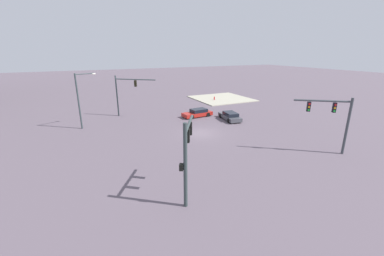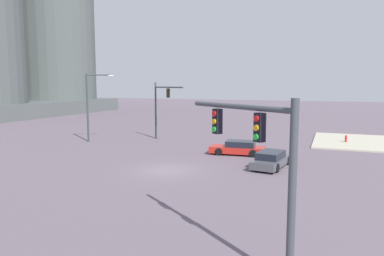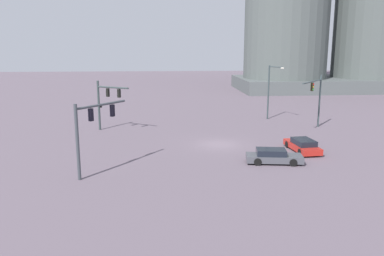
{
  "view_description": "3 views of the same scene",
  "coord_description": "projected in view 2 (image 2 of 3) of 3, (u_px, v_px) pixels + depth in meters",
  "views": [
    {
      "loc": [
        -26.0,
        13.93,
        9.94
      ],
      "look_at": [
        -2.76,
        2.68,
        1.82
      ],
      "focal_mm": 23.19,
      "sensor_mm": 36.0,
      "label": 1
    },
    {
      "loc": [
        -22.61,
        -10.7,
        6.07
      ],
      "look_at": [
        -1.31,
        -2.36,
        3.28
      ],
      "focal_mm": 33.59,
      "sensor_mm": 36.0,
      "label": 2
    },
    {
      "loc": [
        -5.76,
        -38.02,
        9.77
      ],
      "look_at": [
        -2.66,
        0.77,
        1.57
      ],
      "focal_mm": 36.74,
      "sensor_mm": 36.0,
      "label": 3
    }
  ],
  "objects": [
    {
      "name": "streetlamp_curved_arm",
      "position": [
        91.0,
        101.0,
        37.82
      ],
      "size": [
        1.4,
        2.73,
        7.2
      ],
      "rotation": [
        0.0,
        0.0,
        -1.15
      ],
      "color": "#313E40",
      "rests_on": "ground"
    },
    {
      "name": "sidewalk_corner",
      "position": [
        370.0,
        142.0,
        37.22
      ],
      "size": [
        11.28,
        11.14,
        0.15
      ],
      "primitive_type": "cube",
      "color": "#B2AD96",
      "rests_on": "ground"
    },
    {
      "name": "ground_plane",
      "position": [
        168.0,
        170.0,
        25.5
      ],
      "size": [
        231.7,
        231.7,
        0.0
      ],
      "primitive_type": "plane",
      "color": "#60535F"
    },
    {
      "name": "fire_hydrant_on_curb",
      "position": [
        346.0,
        139.0,
        37.1
      ],
      "size": [
        0.33,
        0.22,
        0.71
      ],
      "color": "red",
      "rests_on": "sidewalk_corner"
    },
    {
      "name": "traffic_signal_cross_street",
      "position": [
        161.0,
        101.0,
        38.87
      ],
      "size": [
        4.23,
        5.18,
        6.29
      ],
      "rotation": [
        0.0,
        0.0,
        -2.25
      ],
      "color": "#354345",
      "rests_on": "ground"
    },
    {
      "name": "sedan_car_approaching",
      "position": [
        271.0,
        159.0,
        26.38
      ],
      "size": [
        4.9,
        2.45,
        1.21
      ],
      "rotation": [
        0.0,
        0.0,
        -0.15
      ],
      "color": "#484951",
      "rests_on": "ground"
    },
    {
      "name": "traffic_signal_opposite_side",
      "position": [
        262.0,
        151.0,
        11.64
      ],
      "size": [
        3.28,
        4.38,
        5.68
      ],
      "rotation": [
        0.0,
        0.0,
        0.94
      ],
      "color": "#3B4146",
      "rests_on": "ground"
    },
    {
      "name": "sedan_car_waiting_far",
      "position": [
        238.0,
        148.0,
        31.15
      ],
      "size": [
        2.23,
        4.85,
        1.21
      ],
      "rotation": [
        0.0,
        0.0,
        1.66
      ],
      "color": "red",
      "rests_on": "ground"
    }
  ]
}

